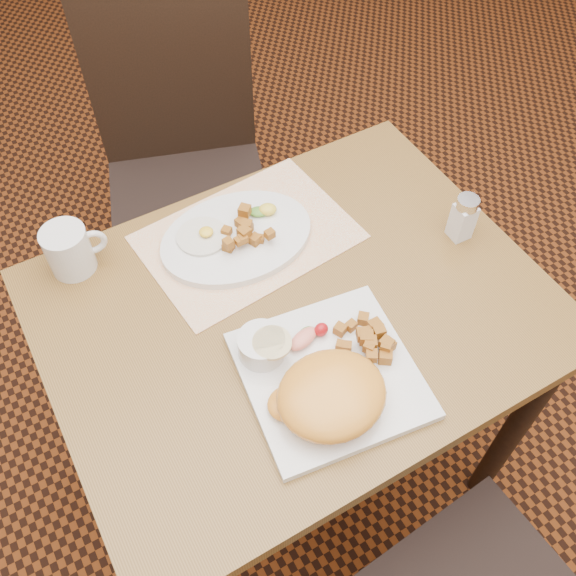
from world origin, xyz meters
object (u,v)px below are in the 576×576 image
(table, at_px, (296,338))
(plate_oval, at_px, (237,237))
(coffee_mug, at_px, (70,250))
(plate_square, at_px, (330,375))
(chair_far, at_px, (183,157))
(salt_shaker, at_px, (463,217))

(table, height_order, plate_oval, plate_oval)
(plate_oval, xyz_separation_m, coffee_mug, (-0.30, 0.10, 0.04))
(plate_square, height_order, plate_oval, plate_oval)
(chair_far, distance_m, salt_shaker, 0.82)
(salt_shaker, bearing_deg, plate_square, -159.56)
(salt_shaker, relative_size, coffee_mug, 0.87)
(chair_far, height_order, salt_shaker, chair_far)
(chair_far, height_order, coffee_mug, chair_far)
(chair_far, bearing_deg, coffee_mug, 65.81)
(plate_oval, bearing_deg, chair_far, 80.79)
(plate_square, relative_size, coffee_mug, 2.43)
(plate_square, relative_size, plate_oval, 0.92)
(salt_shaker, distance_m, coffee_mug, 0.75)
(salt_shaker, bearing_deg, chair_far, 113.29)
(plate_oval, height_order, salt_shaker, salt_shaker)
(table, bearing_deg, plate_square, -99.71)
(plate_square, xyz_separation_m, plate_oval, (0.00, 0.35, 0.00))
(plate_square, bearing_deg, salt_shaker, 20.44)
(table, xyz_separation_m, chair_far, (0.06, 0.70, -0.10))
(table, bearing_deg, coffee_mug, 137.86)
(plate_square, distance_m, plate_oval, 0.35)
(plate_oval, distance_m, coffee_mug, 0.31)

